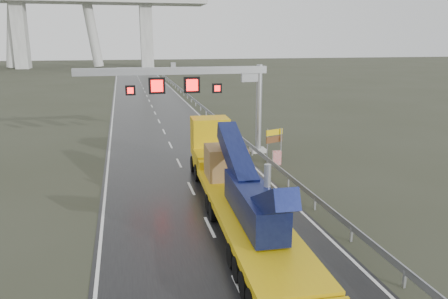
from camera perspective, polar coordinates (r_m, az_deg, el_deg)
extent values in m
plane|color=#2F3122|center=(18.65, 0.58, -15.07)|extent=(400.00, 400.00, 0.00)
cube|color=black|center=(56.69, -9.00, 4.72)|extent=(11.00, 200.00, 0.02)
cube|color=#A3A39E|center=(36.60, 4.46, -0.07)|extent=(1.20, 1.20, 0.30)
cylinder|color=#94979C|center=(35.91, 4.57, 5.27)|extent=(0.48, 0.48, 7.20)
cube|color=#94979C|center=(34.12, -6.63, 10.17)|extent=(14.80, 0.55, 0.55)
cube|color=#94979C|center=(35.37, 3.40, 9.56)|extent=(1.40, 0.35, 0.90)
cube|color=#94979C|center=(34.09, -6.65, 10.92)|extent=(0.35, 0.35, 0.35)
cube|color=black|center=(34.04, -8.76, 8.23)|extent=(1.25, 0.25, 1.25)
cube|color=#FF0C0C|center=(33.90, -8.74, 8.21)|extent=(0.90, 0.02, 0.90)
cube|color=black|center=(34.35, -4.22, 8.41)|extent=(1.25, 0.25, 1.25)
cube|color=#FF0C0C|center=(34.21, -4.18, 8.38)|extent=(0.90, 0.02, 0.90)
cube|color=black|center=(33.98, -12.13, 7.56)|extent=(0.75, 0.25, 0.75)
cube|color=#FF0C0C|center=(33.84, -12.13, 7.54)|extent=(0.54, 0.02, 0.54)
cube|color=black|center=(34.74, -0.92, 8.01)|extent=(0.75, 0.25, 0.75)
cube|color=#FF0C0C|center=(34.60, -0.87, 7.98)|extent=(0.54, 0.02, 0.54)
cube|color=#A3A39E|center=(158.91, -25.05, 13.35)|extent=(4.00, 6.00, 21.00)
cube|color=#A3A39E|center=(156.08, -10.10, 14.42)|extent=(4.00, 6.00, 21.00)
cube|color=#C79B0B|center=(20.88, 3.11, -8.47)|extent=(3.41, 14.51, 0.36)
cube|color=#C79B0B|center=(27.80, -0.67, -1.76)|extent=(2.72, 1.33, 0.51)
cube|color=#C79B0B|center=(29.43, -1.24, -1.38)|extent=(2.79, 3.19, 1.24)
cube|color=#C79B0B|center=(30.91, -1.83, 1.73)|extent=(2.65, 2.15, 2.68)
cube|color=black|center=(31.86, -2.14, 2.67)|extent=(2.37, 0.14, 1.24)
cube|color=#0E1442|center=(19.60, 3.88, -6.96)|extent=(1.67, 6.23, 1.44)
cube|color=#0E1442|center=(22.55, 1.61, -0.80)|extent=(1.24, 5.71, 2.63)
cube|color=#0E1442|center=(16.96, 6.15, -7.09)|extent=(1.08, 4.11, 2.49)
cylinder|color=#94979C|center=(19.44, 5.69, -4.27)|extent=(0.32, 0.32, 1.65)
cube|color=#976444|center=(25.46, 0.24, -1.62)|extent=(2.35, 2.35, 1.85)
cylinder|color=black|center=(17.14, 6.96, -16.04)|extent=(3.02, 1.14, 1.03)
cylinder|color=black|center=(23.42, 1.56, -7.39)|extent=(3.02, 1.14, 1.03)
cylinder|color=black|center=(31.17, -1.74, -1.77)|extent=(2.82, 1.23, 1.13)
cylinder|color=#94979C|center=(33.10, 5.67, 0.45)|extent=(0.09, 0.09, 2.63)
cylinder|color=#94979C|center=(33.46, 7.45, 0.55)|extent=(0.09, 0.09, 2.63)
cube|color=yellow|center=(33.05, 6.62, 2.25)|extent=(1.46, 0.59, 0.44)
cube|color=brown|center=(33.16, 6.59, 1.32)|extent=(1.46, 0.59, 0.49)
cube|color=red|center=(32.91, 6.91, -1.08)|extent=(0.66, 0.41, 1.05)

